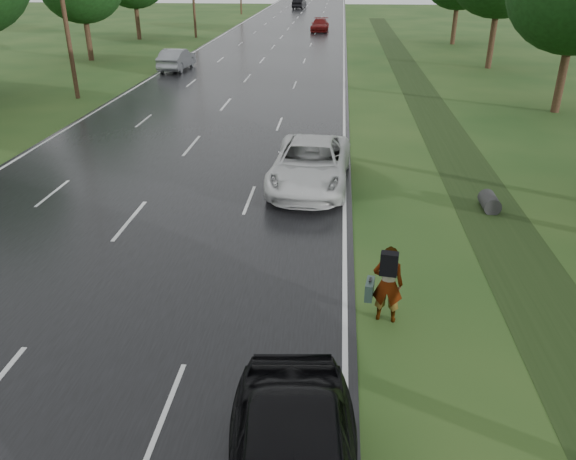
# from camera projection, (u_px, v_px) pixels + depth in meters

# --- Properties ---
(road) EXTENTS (14.00, 180.00, 0.04)m
(road) POSITION_uv_depth(u_px,v_px,m) (269.00, 52.00, 50.93)
(road) COLOR black
(road) RESTS_ON ground
(edge_stripe_east) EXTENTS (0.12, 180.00, 0.01)m
(edge_stripe_east) POSITION_uv_depth(u_px,v_px,m) (344.00, 52.00, 50.37)
(edge_stripe_east) COLOR silver
(edge_stripe_east) RESTS_ON road
(edge_stripe_west) EXTENTS (0.12, 180.00, 0.01)m
(edge_stripe_west) POSITION_uv_depth(u_px,v_px,m) (196.00, 51.00, 51.46)
(edge_stripe_west) COLOR silver
(edge_stripe_west) RESTS_ON road
(center_line) EXTENTS (0.12, 180.00, 0.01)m
(center_line) POSITION_uv_depth(u_px,v_px,m) (269.00, 52.00, 50.92)
(center_line) COLOR silver
(center_line) RESTS_ON road
(drainage_ditch) EXTENTS (2.20, 120.00, 0.56)m
(drainage_ditch) POSITION_uv_depth(u_px,v_px,m) (445.00, 135.00, 26.38)
(drainage_ditch) COLOR #1D3012
(drainage_ditch) RESTS_ON ground
(utility_pole_mid) EXTENTS (1.60, 0.26, 10.00)m
(utility_pole_mid) POSITION_uv_depth(u_px,v_px,m) (63.00, 5.00, 31.47)
(utility_pole_mid) COLOR #392417
(utility_pole_mid) RESTS_ON ground
(pedestrian) EXTENTS (0.88, 0.84, 1.87)m
(pedestrian) POSITION_uv_depth(u_px,v_px,m) (387.00, 283.00, 12.44)
(pedestrian) COLOR #A5998C
(pedestrian) RESTS_ON ground
(white_pickup) EXTENTS (2.95, 5.94, 1.62)m
(white_pickup) POSITION_uv_depth(u_px,v_px,m) (310.00, 164.00, 20.11)
(white_pickup) COLOR white
(white_pickup) RESTS_ON road
(silver_sedan) EXTENTS (1.84, 4.74, 1.54)m
(silver_sedan) POSITION_uv_depth(u_px,v_px,m) (177.00, 59.00, 42.04)
(silver_sedan) COLOR gray
(silver_sedan) RESTS_ON road
(far_car_red) EXTENTS (2.10, 4.86, 1.39)m
(far_car_red) POSITION_uv_depth(u_px,v_px,m) (320.00, 25.00, 65.48)
(far_car_red) COLOR maroon
(far_car_red) RESTS_ON road
(far_car_dark) EXTENTS (2.27, 5.20, 1.66)m
(far_car_dark) POSITION_uv_depth(u_px,v_px,m) (299.00, 3.00, 97.51)
(far_car_dark) COLOR black
(far_car_dark) RESTS_ON road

